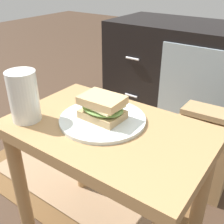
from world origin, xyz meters
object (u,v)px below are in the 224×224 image
(beer_glass, at_px, (24,98))
(paper_bag, at_px, (203,152))
(plate, at_px, (103,119))
(tv_cabinet, at_px, (192,77))
(sandwich_front, at_px, (102,107))

(beer_glass, relative_size, paper_bag, 0.38)
(plate, xyz_separation_m, paper_bag, (0.19, 0.41, -0.28))
(tv_cabinet, bearing_deg, paper_bag, -63.42)
(tv_cabinet, xyz_separation_m, beer_glass, (-0.11, -1.05, 0.24))
(tv_cabinet, bearing_deg, plate, -85.83)
(tv_cabinet, distance_m, sandwich_front, 0.96)
(plate, relative_size, paper_bag, 0.64)
(sandwich_front, xyz_separation_m, paper_bag, (0.19, 0.41, -0.32))
(beer_glass, height_order, paper_bag, beer_glass)
(plate, relative_size, beer_glass, 1.70)
(tv_cabinet, distance_m, plate, 0.95)
(plate, bearing_deg, sandwich_front, 45.00)
(tv_cabinet, distance_m, beer_glass, 1.08)
(plate, relative_size, sandwich_front, 1.90)
(tv_cabinet, relative_size, plate, 3.93)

